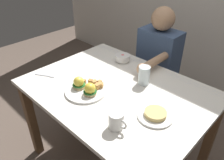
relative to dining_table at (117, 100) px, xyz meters
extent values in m
plane|color=brown|center=(0.00, 0.00, -0.63)|extent=(6.00, 6.00, 0.00)
cube|color=white|center=(0.00, 0.00, 0.09)|extent=(1.20, 0.90, 0.03)
cube|color=#4C6BB7|center=(0.00, -0.40, 0.10)|extent=(1.20, 0.06, 0.00)
cube|color=#4C6BB7|center=(0.00, 0.40, 0.10)|extent=(1.20, 0.06, 0.00)
cube|color=brown|center=(-0.55, -0.40, -0.28)|extent=(0.06, 0.06, 0.71)
cube|color=brown|center=(-0.55, 0.40, -0.28)|extent=(0.06, 0.06, 0.71)
cube|color=brown|center=(0.55, 0.40, -0.28)|extent=(0.06, 0.06, 0.71)
cylinder|color=white|center=(-0.11, -0.17, 0.11)|extent=(0.27, 0.27, 0.01)
cylinder|color=tan|center=(-0.17, -0.18, 0.13)|extent=(0.08, 0.08, 0.02)
cylinder|color=#286B2D|center=(-0.17, -0.18, 0.14)|extent=(0.08, 0.08, 0.01)
sphere|color=yellow|center=(-0.17, -0.18, 0.16)|extent=(0.07, 0.07, 0.07)
cylinder|color=tan|center=(-0.06, -0.18, 0.13)|extent=(0.08, 0.08, 0.02)
cylinder|color=#236028|center=(-0.06, -0.18, 0.14)|extent=(0.08, 0.08, 0.01)
sphere|color=yellow|center=(-0.06, -0.18, 0.16)|extent=(0.07, 0.07, 0.07)
cube|color=tan|center=(-0.07, -0.11, 0.14)|extent=(0.04, 0.04, 0.03)
cube|color=#B77A42|center=(-0.09, -0.09, 0.13)|extent=(0.03, 0.03, 0.03)
cube|color=tan|center=(-0.12, -0.09, 0.13)|extent=(0.03, 0.03, 0.03)
cube|color=#B77A42|center=(-0.15, -0.10, 0.13)|extent=(0.03, 0.03, 0.03)
cube|color=tan|center=(-0.09, -0.07, 0.14)|extent=(0.02, 0.02, 0.03)
cube|color=tan|center=(-0.07, -0.08, 0.14)|extent=(0.04, 0.04, 0.03)
cube|color=tan|center=(-0.18, -0.14, 0.14)|extent=(0.03, 0.03, 0.03)
cylinder|color=white|center=(-0.23, 0.31, 0.11)|extent=(0.10, 0.10, 0.01)
cylinder|color=white|center=(-0.23, 0.31, 0.14)|extent=(0.12, 0.12, 0.04)
cube|color=#F4DB66|center=(-0.22, 0.28, 0.13)|extent=(0.02, 0.02, 0.02)
cube|color=#EA6B70|center=(-0.23, 0.30, 0.15)|extent=(0.03, 0.03, 0.02)
cube|color=#EA6B70|center=(-0.23, 0.31, 0.15)|extent=(0.03, 0.03, 0.02)
cube|color=#B7E093|center=(-0.24, 0.33, 0.15)|extent=(0.03, 0.03, 0.02)
cube|color=#F4DB66|center=(-0.22, 0.31, 0.14)|extent=(0.03, 0.03, 0.02)
cylinder|color=white|center=(0.25, -0.27, 0.15)|extent=(0.08, 0.08, 0.09)
cylinder|color=black|center=(0.25, -0.27, 0.20)|extent=(0.07, 0.07, 0.01)
torus|color=white|center=(0.29, -0.27, 0.16)|extent=(0.06, 0.02, 0.06)
cube|color=silver|center=(-0.49, -0.26, 0.11)|extent=(0.11, 0.07, 0.00)
cube|color=silver|center=(-0.43, -0.22, 0.11)|extent=(0.04, 0.04, 0.00)
cylinder|color=silver|center=(0.09, 0.17, 0.17)|extent=(0.08, 0.08, 0.13)
cylinder|color=silver|center=(0.09, 0.17, 0.14)|extent=(0.07, 0.07, 0.07)
cylinder|color=white|center=(0.35, -0.06, 0.11)|extent=(0.20, 0.20, 0.01)
cylinder|color=#DBBC70|center=(0.35, -0.06, 0.13)|extent=(0.12, 0.12, 0.02)
cylinder|color=#33333D|center=(-0.18, 0.53, -0.41)|extent=(0.11, 0.11, 0.45)
cylinder|color=#33333D|center=(0.00, 0.53, -0.41)|extent=(0.11, 0.11, 0.45)
cube|color=#384C70|center=(-0.09, 0.63, 0.07)|extent=(0.34, 0.20, 0.50)
sphere|color=tan|center=(-0.09, 0.63, 0.41)|extent=(0.19, 0.19, 0.19)
cylinder|color=tan|center=(0.03, 0.38, 0.17)|extent=(0.06, 0.30, 0.06)
sphere|color=tan|center=(0.03, 0.23, 0.17)|extent=(0.08, 0.08, 0.08)
camera|label=1|loc=(0.82, -0.89, 0.94)|focal=35.30mm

